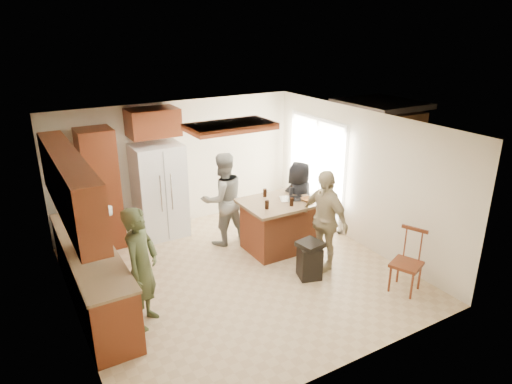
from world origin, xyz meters
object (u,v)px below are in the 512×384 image
person_behind_left (223,199)px  person_behind_right (299,200)px  kitchen_island (278,225)px  trash_bin (310,260)px  refrigerator (160,191)px  person_front_left (142,268)px  person_counter (96,253)px  spindle_chair (407,264)px  person_side_right (324,220)px

person_behind_left → person_behind_right: 1.43m
kitchen_island → trash_bin: (-0.10, -1.10, -0.16)m
person_behind_left → refrigerator: bearing=-47.5°
refrigerator → person_front_left: bearing=-114.0°
person_behind_right → person_counter: person_counter is taller
kitchen_island → trash_bin: 1.11m
kitchen_island → trash_bin: kitchen_island is taller
person_counter → refrigerator: size_ratio=0.93×
person_behind_right → person_behind_left: bearing=-38.3°
person_behind_left → kitchen_island: person_behind_left is taller
kitchen_island → spindle_chair: 2.35m
person_front_left → kitchen_island: person_front_left is taller
person_front_left → refrigerator: 2.83m
person_front_left → person_behind_left: (2.03, 1.66, 0.01)m
person_side_right → refrigerator: 3.20m
refrigerator → kitchen_island: (1.61, -1.65, -0.43)m
spindle_chair → trash_bin: bearing=135.0°
refrigerator → trash_bin: 3.19m
person_counter → kitchen_island: (3.18, 0.18, -0.37)m
person_front_left → spindle_chair: size_ratio=1.72×
person_behind_left → spindle_chair: size_ratio=1.75×
person_counter → spindle_chair: bearing=-124.9°
person_front_left → person_side_right: size_ratio=1.00×
person_front_left → person_behind_right: bearing=-28.2°
trash_bin → person_front_left: bearing=176.4°
person_side_right → refrigerator: size_ratio=0.95×
person_front_left → person_behind_left: size_ratio=0.98×
person_side_right → trash_bin: 0.70m
person_behind_left → refrigerator: refrigerator is taller
person_behind_left → refrigerator: size_ratio=0.97×
person_behind_right → spindle_chair: person_behind_right is taller
person_behind_right → kitchen_island: size_ratio=1.17×
person_behind_right → person_counter: bearing=-11.5°
person_behind_right → refrigerator: 2.64m
kitchen_island → person_behind_left: bearing=134.9°
person_front_left → trash_bin: size_ratio=2.72×
person_front_left → person_side_right: person_front_left is taller
person_front_left → person_counter: bearing=72.3°
person_side_right → person_counter: size_ratio=1.02×
trash_bin → spindle_chair: size_ratio=0.63×
refrigerator → spindle_chair: 4.60m
kitchen_island → spindle_chair: spindle_chair is taller
person_side_right → person_counter: 3.56m
trash_bin → spindle_chair: spindle_chair is taller
trash_bin → person_behind_right: bearing=61.8°
spindle_chair → person_counter: bearing=154.5°
person_side_right → person_counter: bearing=-107.8°
person_front_left → refrigerator: refrigerator is taller
refrigerator → kitchen_island: refrigerator is taller
trash_bin → person_behind_left: bearing=108.9°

